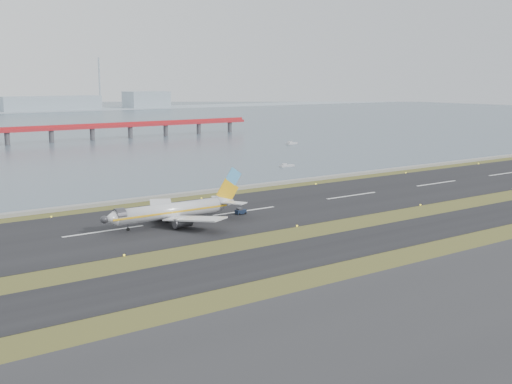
{
  "coord_description": "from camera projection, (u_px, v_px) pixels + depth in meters",
  "views": [
    {
      "loc": [
        -96.26,
        -109.72,
        35.34
      ],
      "look_at": [
        -1.8,
        22.0,
        6.67
      ],
      "focal_mm": 45.0,
      "sensor_mm": 36.0,
      "label": 1
    }
  ],
  "objects": [
    {
      "name": "ground",
      "position": [
        317.0,
        233.0,
        149.19
      ],
      "size": [
        1000.0,
        1000.0,
        0.0
      ],
      "primitive_type": "plane",
      "color": "#3B491A",
      "rests_on": "ground"
    },
    {
      "name": "red_pier",
      "position": [
        51.0,
        130.0,
        359.46
      ],
      "size": [
        260.0,
        5.0,
        10.2
      ],
      "color": "#B41E25",
      "rests_on": "ground"
    },
    {
      "name": "pushback_tug",
      "position": [
        241.0,
        211.0,
        169.03
      ],
      "size": [
        2.83,
        1.7,
        1.79
      ],
      "rotation": [
        0.0,
        0.0,
        0.02
      ],
      "color": "#121C32",
      "rests_on": "ground"
    },
    {
      "name": "workboat_far",
      "position": [
        291.0,
        143.0,
        350.5
      ],
      "size": [
        7.58,
        3.66,
        1.77
      ],
      "rotation": [
        0.0,
        0.0,
        0.2
      ],
      "color": "#BBBABF",
      "rests_on": "ground"
    },
    {
      "name": "seawall",
      "position": [
        189.0,
        194.0,
        197.12
      ],
      "size": [
        1000.0,
        2.5,
        1.0
      ],
      "primitive_type": "cube",
      "color": "gray",
      "rests_on": "ground"
    },
    {
      "name": "airliner",
      "position": [
        175.0,
        210.0,
        157.4
      ],
      "size": [
        38.52,
        32.89,
        12.8
      ],
      "color": "silver",
      "rests_on": "ground"
    },
    {
      "name": "workboat_near",
      "position": [
        287.0,
        166.0,
        261.0
      ],
      "size": [
        6.28,
        2.44,
        1.49
      ],
      "rotation": [
        0.0,
        0.0,
        -0.08
      ],
      "color": "#BBBABF",
      "rests_on": "ground"
    },
    {
      "name": "runway_strip",
      "position": [
        244.0,
        211.0,
        173.19
      ],
      "size": [
        1000.0,
        45.0,
        0.1
      ],
      "primitive_type": "cube",
      "color": "black",
      "rests_on": "ground"
    },
    {
      "name": "taxiway_strip",
      "position": [
        354.0,
        243.0,
        139.58
      ],
      "size": [
        1000.0,
        18.0,
        0.1
      ],
      "primitive_type": "cube",
      "color": "black",
      "rests_on": "ground"
    }
  ]
}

